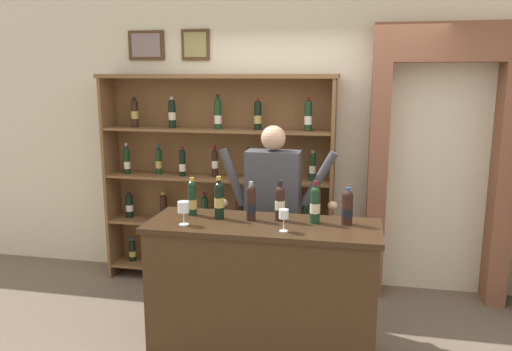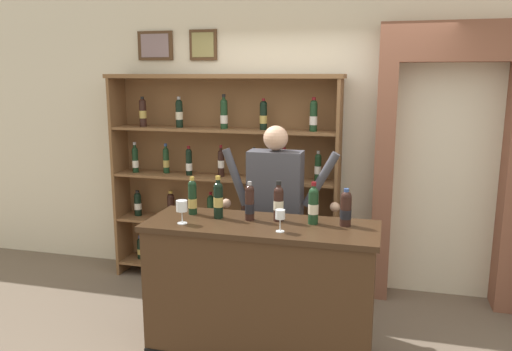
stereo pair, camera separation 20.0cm
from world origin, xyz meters
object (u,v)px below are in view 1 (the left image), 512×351
tasting_bottle_bianco (219,199)px  tasting_bottle_super_tuscan (280,202)px  tasting_bottle_vin_santo (347,207)px  wine_glass_spare (284,215)px  wine_glass_left (183,208)px  wine_shelf (218,176)px  tasting_bottle_chianti (315,204)px  tasting_counter (263,290)px  tasting_bottle_rosso (192,198)px  tasting_bottle_prosecco (251,203)px  shopkeeper (273,200)px

tasting_bottle_bianco → tasting_bottle_super_tuscan: size_ratio=1.07×
tasting_bottle_vin_santo → wine_glass_spare: (-0.42, -0.26, -0.01)m
tasting_bottle_vin_santo → wine_glass_left: size_ratio=1.58×
wine_shelf → tasting_bottle_chianti: bearing=-48.2°
tasting_counter → tasting_bottle_vin_santo: 0.88m
tasting_bottle_rosso → tasting_bottle_bianco: (0.23, -0.05, 0.01)m
tasting_bottle_vin_santo → tasting_bottle_rosso: bearing=179.6°
wine_glass_left → wine_shelf: bearing=96.0°
tasting_bottle_chianti → tasting_bottle_vin_santo: size_ratio=1.14×
tasting_bottle_prosecco → wine_glass_left: size_ratio=1.70×
tasting_bottle_super_tuscan → tasting_bottle_chianti: tasting_bottle_chianti is taller
wine_shelf → tasting_bottle_chianti: (1.07, -1.19, 0.07)m
tasting_counter → tasting_bottle_vin_santo: size_ratio=6.23×
wine_shelf → shopkeeper: bearing=-44.1°
shopkeeper → tasting_bottle_rosso: bearing=-135.3°
shopkeeper → tasting_bottle_bianco: (-0.31, -0.58, 0.13)m
wine_shelf → tasting_bottle_prosecco: size_ratio=7.98×
tasting_counter → tasting_bottle_rosso: size_ratio=5.76×
shopkeeper → tasting_bottle_vin_santo: bearing=-40.5°
tasting_bottle_chianti → wine_glass_spare: size_ratio=1.98×
tasting_bottle_prosecco → wine_shelf: bearing=116.2°
tasting_bottle_rosso → tasting_bottle_chianti: 0.93m
wine_glass_left → tasting_bottle_super_tuscan: bearing=20.4°
shopkeeper → wine_glass_spare: (0.21, -0.79, 0.10)m
wine_shelf → tasting_bottle_vin_santo: (1.29, -1.18, 0.06)m
wine_glass_spare → tasting_counter: bearing=138.8°
tasting_bottle_prosecco → tasting_bottle_vin_santo: tasting_bottle_prosecco is taller
tasting_counter → tasting_bottle_vin_santo: bearing=9.9°
tasting_counter → tasting_bottle_super_tuscan: 0.67m
tasting_bottle_bianco → wine_glass_spare: tasting_bottle_bianco is taller
tasting_bottle_rosso → tasting_bottle_prosecco: (0.47, -0.05, -0.00)m
tasting_counter → tasting_bottle_bianco: bearing=169.9°
shopkeeper → tasting_bottle_super_tuscan: (0.14, -0.54, 0.13)m
tasting_bottle_bianco → tasting_bottle_prosecco: bearing=1.1°
tasting_bottle_rosso → tasting_bottle_vin_santo: (1.16, -0.01, -0.01)m
tasting_bottle_chianti → tasting_bottle_vin_santo: tasting_bottle_chianti is taller
tasting_bottle_rosso → tasting_counter: bearing=-11.1°
tasting_bottle_prosecco → wine_glass_left: (-0.45, -0.21, -0.01)m
tasting_bottle_bianco → tasting_bottle_prosecco: size_ratio=1.10×
tasting_bottle_chianti → wine_glass_left: tasting_bottle_chianti is taller
wine_shelf → tasting_bottle_rosso: (0.13, -1.17, 0.07)m
shopkeeper → tasting_bottle_prosecco: shopkeeper is taller
tasting_bottle_prosecco → tasting_bottle_super_tuscan: (0.21, 0.03, 0.01)m
tasting_counter → tasting_bottle_rosso: bearing=168.9°
tasting_bottle_rosso → tasting_bottle_vin_santo: size_ratio=1.08×
shopkeeper → wine_glass_spare: 0.83m
tasting_bottle_prosecco → tasting_bottle_super_tuscan: size_ratio=0.97×
tasting_bottle_vin_santo → wine_glass_left: tasting_bottle_vin_santo is taller
tasting_bottle_rosso → tasting_bottle_chianti: bearing=-1.2°
tasting_counter → tasting_bottle_chianti: 0.75m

